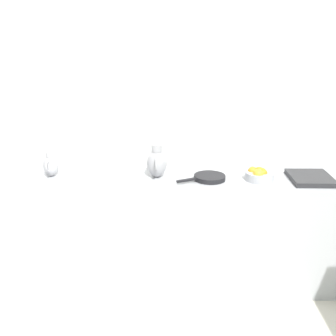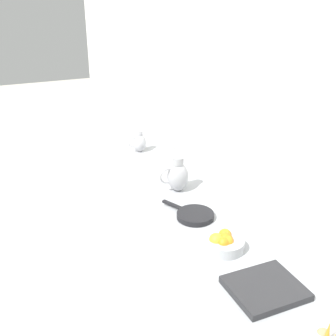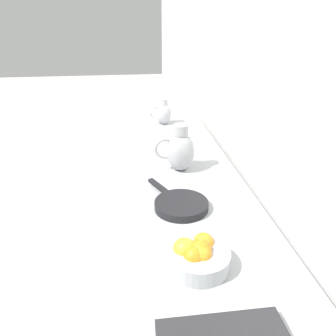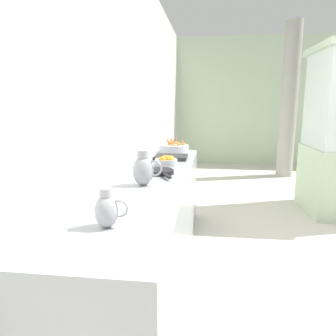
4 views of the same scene
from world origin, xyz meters
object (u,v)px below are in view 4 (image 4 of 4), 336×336
at_px(metal_pitcher_short, 107,210).
at_px(skillet_on_counter, 160,172).
at_px(metal_pitcher_tall, 143,170).
at_px(support_column, 289,101).
at_px(orange_bowl, 166,161).
at_px(vegetable_colander, 174,148).

height_order(metal_pitcher_short, skillet_on_counter, metal_pitcher_short).
bearing_deg(skillet_on_counter, metal_pitcher_tall, -98.58).
xyz_separation_m(skillet_on_counter, support_column, (1.93, 4.11, 0.61)).
bearing_deg(metal_pitcher_tall, orange_bowl, 85.26).
relative_size(orange_bowl, skillet_on_counter, 0.58).
distance_m(metal_pitcher_short, support_column, 5.70).
bearing_deg(vegetable_colander, support_column, 55.81).
distance_m(vegetable_colander, support_column, 3.53).
bearing_deg(metal_pitcher_short, metal_pitcher_tall, 89.53).
xyz_separation_m(vegetable_colander, skillet_on_counter, (0.02, -1.24, -0.03)).
bearing_deg(orange_bowl, skillet_on_counter, -90.65).
height_order(orange_bowl, support_column, support_column).
distance_m(vegetable_colander, metal_pitcher_short, 2.43).
xyz_separation_m(vegetable_colander, support_column, (1.95, 2.88, 0.58)).
distance_m(vegetable_colander, orange_bowl, 0.87).
relative_size(orange_bowl, metal_pitcher_tall, 0.84).
height_order(orange_bowl, skillet_on_counter, orange_bowl).
bearing_deg(support_column, metal_pitcher_tall, -113.85).
height_order(orange_bowl, metal_pitcher_tall, metal_pitcher_tall).
distance_m(metal_pitcher_short, skillet_on_counter, 1.20).
bearing_deg(support_column, skillet_on_counter, -115.16).
bearing_deg(support_column, orange_bowl, -117.25).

